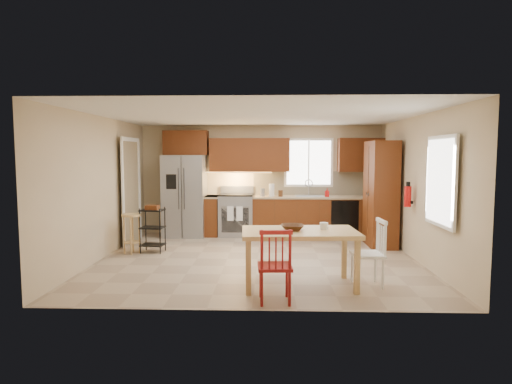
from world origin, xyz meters
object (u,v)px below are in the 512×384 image
object	(u,v)px
pantry	(381,194)
soap_bottle	(327,192)
table_bowl	(292,231)
chair_red	(275,265)
refrigerator	(185,196)
bar_stool	(132,234)
chair_white	(367,253)
dining_table	(299,259)
range_stove	(236,215)
fire_extinguisher	(408,197)
utility_cart	(153,230)
table_jar	(324,228)

from	to	relation	value
pantry	soap_bottle	bearing A→B (deg)	136.55
table_bowl	chair_red	bearing A→B (deg)	-111.11
refrigerator	table_bowl	size ratio (longest dim) A/B	5.67
bar_stool	chair_white	bearing A→B (deg)	-10.67
chair_white	dining_table	bearing A→B (deg)	89.59
range_stove	chair_red	bearing A→B (deg)	-79.32
chair_red	fire_extinguisher	bearing A→B (deg)	41.28
chair_white	bar_stool	distance (m)	4.34
chair_white	utility_cart	xyz separation A→B (m)	(-3.56, 1.96, -0.04)
range_stove	utility_cart	bearing A→B (deg)	-130.08
range_stove	chair_white	xyz separation A→B (m)	(2.12, -3.67, 0.01)
chair_red	chair_white	xyz separation A→B (m)	(1.30, 0.70, 0.00)
pantry	bar_stool	bearing A→B (deg)	-170.06
range_stove	soap_bottle	xyz separation A→B (m)	(2.03, -0.08, 0.54)
table_bowl	chair_white	bearing A→B (deg)	2.73
table_bowl	pantry	bearing A→B (deg)	55.11
chair_red	chair_white	world-z (taller)	same
fire_extinguisher	dining_table	world-z (taller)	fire_extinguisher
pantry	chair_white	xyz separation A→B (m)	(-0.86, -2.68, -0.58)
fire_extinguisher	soap_bottle	bearing A→B (deg)	120.53
chair_red	dining_table	bearing A→B (deg)	58.28
pantry	fire_extinguisher	distance (m)	1.07
fire_extinguisher	chair_red	world-z (taller)	fire_extinguisher
table_jar	bar_stool	size ratio (longest dim) A/B	0.19
range_stove	fire_extinguisher	world-z (taller)	fire_extinguisher
range_stove	bar_stool	bearing A→B (deg)	-134.63
bar_stool	chair_red	bearing A→B (deg)	-29.62
soap_bottle	table_bowl	bearing A→B (deg)	-104.73
refrigerator	chair_white	world-z (taller)	refrigerator
soap_bottle	fire_extinguisher	size ratio (longest dim) A/B	0.53
pantry	table_jar	xyz separation A→B (m)	(-1.46, -2.63, -0.24)
dining_table	table_bowl	distance (m)	0.41
dining_table	utility_cart	size ratio (longest dim) A/B	1.88
range_stove	pantry	bearing A→B (deg)	-18.29
soap_bottle	dining_table	bearing A→B (deg)	-103.26
fire_extinguisher	dining_table	bearing A→B (deg)	-140.02
pantry	table_bowl	xyz separation A→B (m)	(-1.91, -2.73, -0.27)
table_jar	bar_stool	xyz separation A→B (m)	(-3.32, 1.80, -0.44)
fire_extinguisher	table_bowl	distance (m)	2.71
chair_red	table_bowl	distance (m)	0.77
chair_white	bar_stool	size ratio (longest dim) A/B	1.26
refrigerator	table_jar	size ratio (longest dim) A/B	13.24
pantry	fire_extinguisher	bearing A→B (deg)	-79.22
refrigerator	bar_stool	world-z (taller)	refrigerator
pantry	table_bowl	size ratio (longest dim) A/B	6.54
soap_bottle	bar_stool	world-z (taller)	soap_bottle
utility_cart	refrigerator	bearing A→B (deg)	85.07
refrigerator	fire_extinguisher	distance (m)	4.76
table_jar	range_stove	bearing A→B (deg)	112.80
refrigerator	bar_stool	xyz separation A→B (m)	(-0.65, -1.76, -0.54)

